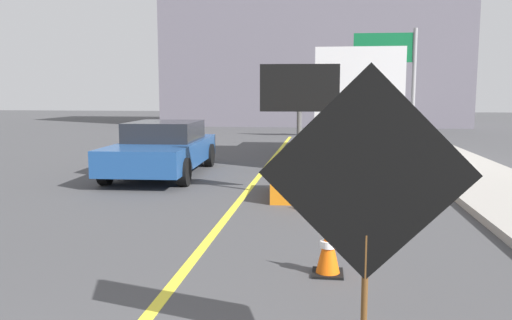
# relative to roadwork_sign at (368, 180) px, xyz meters

# --- Properties ---
(lane_center_stripe) EXTENTS (0.14, 36.00, 0.01)m
(lane_center_stripe) POSITION_rel_roadwork_sign_xyz_m (-1.96, 3.33, -1.47)
(lane_center_stripe) COLOR yellow
(lane_center_stripe) RESTS_ON ground
(roadwork_sign) EXTENTS (1.63, 0.08, 2.33)m
(roadwork_sign) POSITION_rel_roadwork_sign_xyz_m (0.00, 0.00, 0.00)
(roadwork_sign) COLOR #593819
(roadwork_sign) RESTS_ON ground
(arrow_board_trailer) EXTENTS (1.60, 1.86, 2.70)m
(arrow_board_trailer) POSITION_rel_roadwork_sign_xyz_m (-0.83, 6.59, -0.99)
(arrow_board_trailer) COLOR orange
(arrow_board_trailer) RESTS_ON ground
(box_truck) EXTENTS (2.55, 6.95, 3.32)m
(box_truck) POSITION_rel_roadwork_sign_xyz_m (0.54, 12.97, 0.33)
(box_truck) COLOR black
(box_truck) RESTS_ON ground
(pickup_car) EXTENTS (2.24, 4.98, 1.38)m
(pickup_car) POSITION_rel_roadwork_sign_xyz_m (-4.49, 9.06, -0.77)
(pickup_car) COLOR navy
(pickup_car) RESTS_ON ground
(highway_guide_sign) EXTENTS (2.79, 0.19, 5.00)m
(highway_guide_sign) POSITION_rel_roadwork_sign_xyz_m (2.85, 20.05, 1.95)
(highway_guide_sign) COLOR gray
(highway_guide_sign) RESTS_ON ground
(far_building_block) EXTENTS (19.59, 6.68, 10.58)m
(far_building_block) POSITION_rel_roadwork_sign_xyz_m (-1.14, 31.73, 3.82)
(far_building_block) COLOR slate
(far_building_block) RESTS_ON ground
(traffic_cone_near_sign) EXTENTS (0.36, 0.36, 0.64)m
(traffic_cone_near_sign) POSITION_rel_roadwork_sign_xyz_m (-0.26, 2.01, -1.16)
(traffic_cone_near_sign) COLOR black
(traffic_cone_near_sign) RESTS_ON ground
(traffic_cone_mid_lane) EXTENTS (0.36, 0.36, 0.60)m
(traffic_cone_mid_lane) POSITION_rel_roadwork_sign_xyz_m (-0.29, 5.17, -1.18)
(traffic_cone_mid_lane) COLOR black
(traffic_cone_mid_lane) RESTS_ON ground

